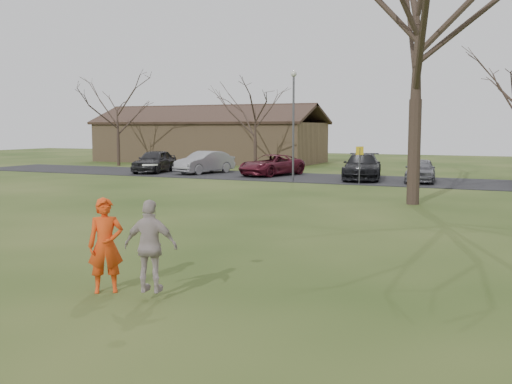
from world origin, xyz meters
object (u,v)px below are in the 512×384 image
at_px(building, 209,140).
at_px(lamp_post, 293,112).
at_px(car_3, 362,167).
at_px(car_4, 420,170).
at_px(catching_play, 151,246).
at_px(big_tree, 418,27).
at_px(player_defender, 106,245).
at_px(car_1, 205,162).
at_px(car_2, 271,165).
at_px(car_0, 155,161).

distance_m(building, lamp_post, 20.99).
relative_size(car_3, car_4, 1.33).
bearing_deg(catching_play, lamp_post, 104.63).
distance_m(building, big_tree, 32.23).
bearing_deg(lamp_post, car_3, 36.82).
height_order(player_defender, car_1, player_defender).
distance_m(car_2, lamp_post, 5.19).
bearing_deg(car_2, lamp_post, -33.09).
xyz_separation_m(car_0, lamp_post, (10.92, -2.17, 3.16)).
bearing_deg(car_4, lamp_post, -168.06).
height_order(car_2, building, building).
height_order(car_0, car_2, car_0).
bearing_deg(player_defender, car_0, 85.42).
bearing_deg(car_3, big_tree, -76.45).
height_order(car_3, building, building).
xyz_separation_m(car_0, car_4, (17.71, 0.05, -0.10)).
distance_m(car_4, big_tree, 11.64).
bearing_deg(car_1, car_3, 13.17).
distance_m(car_2, building, 16.89).
distance_m(car_0, car_3, 14.32).
bearing_deg(car_3, car_4, -16.43).
bearing_deg(big_tree, car_0, 152.94).
relative_size(car_2, catching_play, 2.10).
height_order(car_4, lamp_post, lamp_post).
bearing_deg(player_defender, catching_play, -44.23).
height_order(car_2, lamp_post, lamp_post).
bearing_deg(car_4, catching_play, -97.91).
height_order(car_1, big_tree, big_tree).
bearing_deg(car_2, car_0, -157.77).
relative_size(car_4, catching_play, 1.71).
relative_size(car_0, car_1, 1.01).
height_order(catching_play, big_tree, big_tree).
relative_size(car_0, big_tree, 0.32).
bearing_deg(car_4, player_defender, -100.43).
distance_m(car_0, building, 13.73).
bearing_deg(player_defender, lamp_post, 65.28).
xyz_separation_m(catching_play, big_tree, (1.97, 15.59, 6.00)).
bearing_deg(building, car_1, -62.44).
bearing_deg(car_1, car_0, -152.96).
height_order(car_1, car_2, car_1).
bearing_deg(car_1, big_tree, -18.89).
height_order(car_1, car_3, car_3).
bearing_deg(building, car_3, -36.69).
distance_m(catching_play, building, 43.49).
bearing_deg(car_1, lamp_post, -6.26).
relative_size(lamp_post, big_tree, 0.45).
distance_m(car_3, lamp_post, 5.29).
bearing_deg(car_0, player_defender, -68.57).
bearing_deg(catching_play, car_0, 123.86).
bearing_deg(car_3, building, 132.21).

